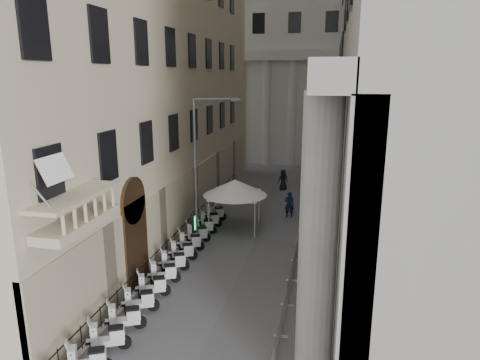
% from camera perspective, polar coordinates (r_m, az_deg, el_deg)
% --- Properties ---
extents(far_building, '(22.00, 10.00, 30.00)m').
position_cam_1_polar(far_building, '(55.05, 7.74, 18.49)').
color(far_building, '#B3B0A9').
rests_on(far_building, ground).
extents(iron_fence, '(0.30, 28.00, 1.40)m').
position_cam_1_polar(iron_fence, '(28.20, -7.05, -7.99)').
color(iron_fence, black).
rests_on(iron_fence, ground).
extents(blue_awning, '(1.60, 3.00, 3.00)m').
position_cam_1_polar(blue_awning, '(34.31, 10.95, -4.12)').
color(blue_awning, navy).
rests_on(blue_awning, ground).
extents(scooter_2, '(1.51, 1.10, 1.50)m').
position_cam_1_polar(scooter_2, '(18.62, -17.01, -20.93)').
color(scooter_2, silver).
rests_on(scooter_2, ground).
extents(scooter_3, '(1.51, 1.10, 1.50)m').
position_cam_1_polar(scooter_3, '(19.65, -14.93, -18.76)').
color(scooter_3, silver).
rests_on(scooter_3, ground).
extents(scooter_4, '(1.51, 1.10, 1.50)m').
position_cam_1_polar(scooter_4, '(20.72, -13.10, -16.79)').
color(scooter_4, silver).
rests_on(scooter_4, ground).
extents(scooter_5, '(1.51, 1.10, 1.50)m').
position_cam_1_polar(scooter_5, '(21.84, -11.49, -15.01)').
color(scooter_5, silver).
rests_on(scooter_5, ground).
extents(scooter_6, '(1.51, 1.10, 1.50)m').
position_cam_1_polar(scooter_6, '(22.98, -10.06, -13.39)').
color(scooter_6, silver).
rests_on(scooter_6, ground).
extents(scooter_7, '(1.51, 1.10, 1.50)m').
position_cam_1_polar(scooter_7, '(24.16, -8.78, -11.92)').
color(scooter_7, silver).
rests_on(scooter_7, ground).
extents(scooter_8, '(1.51, 1.10, 1.50)m').
position_cam_1_polar(scooter_8, '(25.36, -7.63, -10.58)').
color(scooter_8, silver).
rests_on(scooter_8, ground).
extents(scooter_9, '(1.51, 1.10, 1.50)m').
position_cam_1_polar(scooter_9, '(26.59, -6.60, -9.36)').
color(scooter_9, silver).
rests_on(scooter_9, ground).
extents(scooter_10, '(1.51, 1.10, 1.50)m').
position_cam_1_polar(scooter_10, '(27.83, -5.67, -8.25)').
color(scooter_10, silver).
rests_on(scooter_10, ground).
extents(scooter_11, '(1.51, 1.10, 1.50)m').
position_cam_1_polar(scooter_11, '(29.08, -4.82, -7.23)').
color(scooter_11, silver).
rests_on(scooter_11, ground).
extents(scooter_12, '(1.51, 1.10, 1.50)m').
position_cam_1_polar(scooter_12, '(30.36, -4.05, -6.30)').
color(scooter_12, silver).
rests_on(scooter_12, ground).
extents(scooter_13, '(1.51, 1.10, 1.50)m').
position_cam_1_polar(scooter_13, '(31.64, -3.34, -5.43)').
color(scooter_13, silver).
rests_on(scooter_13, ground).
extents(barrier_1, '(0.60, 2.40, 1.10)m').
position_cam_1_polar(barrier_1, '(17.71, 4.95, -22.31)').
color(barrier_1, '#9C9FA3').
rests_on(barrier_1, ground).
extents(barrier_2, '(0.60, 2.40, 1.10)m').
position_cam_1_polar(barrier_2, '(19.78, 5.91, -18.09)').
color(barrier_2, '#9C9FA3').
rests_on(barrier_2, ground).
extents(barrier_3, '(0.60, 2.40, 1.10)m').
position_cam_1_polar(barrier_3, '(21.93, 6.65, -14.67)').
color(barrier_3, '#9C9FA3').
rests_on(barrier_3, ground).
extents(barrier_4, '(0.60, 2.40, 1.10)m').
position_cam_1_polar(barrier_4, '(24.15, 7.24, -11.87)').
color(barrier_4, '#9C9FA3').
rests_on(barrier_4, ground).
extents(barrier_5, '(0.60, 2.40, 1.10)m').
position_cam_1_polar(barrier_5, '(26.42, 7.72, -9.55)').
color(barrier_5, '#9C9FA3').
rests_on(barrier_5, ground).
extents(barrier_6, '(0.60, 2.40, 1.10)m').
position_cam_1_polar(barrier_6, '(28.73, 8.11, -7.60)').
color(barrier_6, '#9C9FA3').
rests_on(barrier_6, ground).
extents(barrier_7, '(0.60, 2.40, 1.10)m').
position_cam_1_polar(barrier_7, '(31.07, 8.45, -5.94)').
color(barrier_7, '#9C9FA3').
rests_on(barrier_7, ground).
extents(barrier_8, '(0.60, 2.40, 1.10)m').
position_cam_1_polar(barrier_8, '(33.43, 8.74, -4.51)').
color(barrier_8, '#9C9FA3').
rests_on(barrier_8, ground).
extents(security_tent, '(4.36, 4.36, 3.54)m').
position_cam_1_polar(security_tent, '(28.97, -0.50, -1.11)').
color(security_tent, silver).
rests_on(security_tent, ground).
extents(street_lamp, '(2.76, 1.33, 9.05)m').
position_cam_1_polar(street_lamp, '(26.97, -5.19, 3.13)').
color(street_lamp, gray).
rests_on(street_lamp, ground).
extents(info_kiosk, '(0.27, 0.79, 1.66)m').
position_cam_1_polar(info_kiosk, '(28.50, -6.13, -5.91)').
color(info_kiosk, black).
rests_on(info_kiosk, ground).
extents(pedestrian_a, '(0.78, 0.56, 1.98)m').
position_cam_1_polar(pedestrian_a, '(32.27, 6.58, -3.27)').
color(pedestrian_a, black).
rests_on(pedestrian_a, ground).
extents(pedestrian_b, '(1.20, 1.10, 1.98)m').
position_cam_1_polar(pedestrian_b, '(33.37, 8.77, -2.76)').
color(pedestrian_b, black).
rests_on(pedestrian_b, ground).
extents(pedestrian_c, '(1.13, 0.99, 1.94)m').
position_cam_1_polar(pedestrian_c, '(39.84, 5.76, 0.03)').
color(pedestrian_c, black).
rests_on(pedestrian_c, ground).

